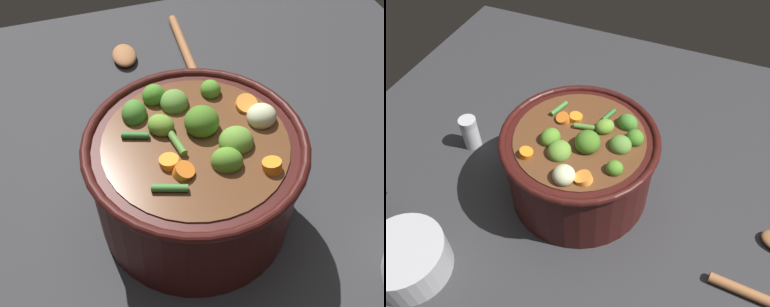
{
  "view_description": "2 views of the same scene",
  "coord_description": "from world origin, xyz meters",
  "views": [
    {
      "loc": [
        0.12,
        0.35,
        0.55
      ],
      "look_at": [
        0.0,
        -0.01,
        0.12
      ],
      "focal_mm": 43.44,
      "sensor_mm": 36.0,
      "label": 1
    },
    {
      "loc": [
        -0.42,
        -0.17,
        0.62
      ],
      "look_at": [
        -0.02,
        -0.0,
        0.12
      ],
      "focal_mm": 36.42,
      "sensor_mm": 36.0,
      "label": 2
    }
  ],
  "objects": [
    {
      "name": "wooden_spoon",
      "position": [
        -0.04,
        -0.37,
        0.01
      ],
      "size": [
        0.15,
        0.2,
        0.02
      ],
      "color": "#9C633A",
      "rests_on": "ground_plane"
    },
    {
      "name": "ground_plane",
      "position": [
        0.0,
        0.0,
        0.0
      ],
      "size": [
        1.1,
        1.1,
        0.0
      ],
      "primitive_type": "plane",
      "color": "#2D2D30"
    },
    {
      "name": "cooking_pot",
      "position": [
        -0.0,
        -0.0,
        0.08
      ],
      "size": [
        0.27,
        0.27,
        0.17
      ],
      "color": "#38110F",
      "rests_on": "ground_plane"
    }
  ]
}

